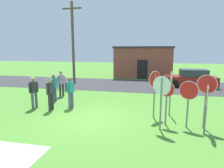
% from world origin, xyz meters
% --- Properties ---
extents(ground_plane, '(80.00, 80.00, 0.00)m').
position_xyz_m(ground_plane, '(0.00, 0.00, 0.00)').
color(ground_plane, '#518E33').
extents(street_asphalt, '(60.00, 6.40, 0.01)m').
position_xyz_m(street_asphalt, '(0.00, 9.23, 0.00)').
color(street_asphalt, '#38383A').
rests_on(street_asphalt, ground).
extents(building_background, '(6.61, 3.83, 3.54)m').
position_xyz_m(building_background, '(1.55, 14.99, 1.77)').
color(building_background, brown).
rests_on(building_background, ground).
extents(utility_pole, '(1.80, 0.24, 7.38)m').
position_xyz_m(utility_pole, '(-4.52, 8.82, 3.87)').
color(utility_pole, brown).
rests_on(utility_pole, ground).
extents(parked_car_on_street, '(4.33, 2.08, 1.51)m').
position_xyz_m(parked_car_on_street, '(5.96, 9.68, 0.69)').
color(parked_car_on_street, maroon).
rests_on(parked_car_on_street, ground).
extents(stop_sign_leaning_right, '(0.62, 0.21, 1.86)m').
position_xyz_m(stop_sign_leaning_right, '(3.37, 0.12, 1.25)').
color(stop_sign_leaning_right, slate).
rests_on(stop_sign_leaning_right, ground).
extents(stop_sign_rear_right, '(0.07, 0.64, 2.16)m').
position_xyz_m(stop_sign_rear_right, '(3.62, 1.38, 1.45)').
color(stop_sign_rear_right, slate).
rests_on(stop_sign_rear_right, ground).
extents(stop_sign_low_front, '(0.66, 0.39, 2.18)m').
position_xyz_m(stop_sign_low_front, '(3.13, -0.48, 1.49)').
color(stop_sign_low_front, slate).
rests_on(stop_sign_low_front, ground).
extents(stop_sign_far_back, '(0.52, 0.61, 2.22)m').
position_xyz_m(stop_sign_far_back, '(2.87, 0.93, 1.52)').
color(stop_sign_far_back, slate).
rests_on(stop_sign_far_back, ground).
extents(stop_sign_leaning_left, '(0.18, 0.79, 1.89)m').
position_xyz_m(stop_sign_leaning_left, '(4.79, -0.49, 1.28)').
color(stop_sign_leaning_left, slate).
rests_on(stop_sign_leaning_left, ground).
extents(stop_sign_rear_left, '(0.73, 0.32, 2.21)m').
position_xyz_m(stop_sign_rear_left, '(4.88, 0.05, 1.51)').
color(stop_sign_rear_left, slate).
rests_on(stop_sign_rear_left, ground).
extents(stop_sign_tallest, '(0.75, 0.30, 1.94)m').
position_xyz_m(stop_sign_tallest, '(4.22, 0.03, 1.32)').
color(stop_sign_tallest, slate).
rests_on(stop_sign_tallest, ground).
extents(person_in_dark_shirt, '(0.47, 0.49, 1.74)m').
position_xyz_m(person_in_dark_shirt, '(-3.37, 3.94, 1.01)').
color(person_in_dark_shirt, '#2D2D33').
rests_on(person_in_dark_shirt, ground).
extents(person_near_signs, '(0.34, 0.53, 1.74)m').
position_xyz_m(person_near_signs, '(-3.53, 1.04, 0.98)').
color(person_near_signs, '#4C5670').
rests_on(person_near_signs, ground).
extents(person_with_sunhat, '(0.32, 0.57, 1.74)m').
position_xyz_m(person_with_sunhat, '(-3.16, 2.58, 0.98)').
color(person_with_sunhat, '#4C5670').
rests_on(person_with_sunhat, ground).
extents(person_in_blue, '(0.32, 0.56, 1.74)m').
position_xyz_m(person_in_blue, '(-2.47, 0.92, 0.98)').
color(person_in_blue, '#2D2D33').
rests_on(person_in_blue, ground).
extents(person_on_left, '(0.42, 0.55, 1.69)m').
position_xyz_m(person_on_left, '(-1.63, 1.55, 0.98)').
color(person_on_left, '#4C5670').
rests_on(person_on_left, ground).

